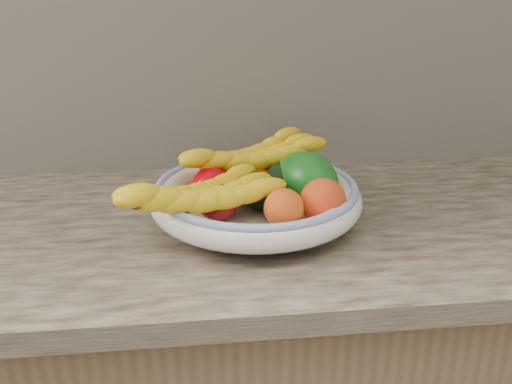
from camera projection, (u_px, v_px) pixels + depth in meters
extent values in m
cube|color=tan|center=(255.00, 227.00, 1.10)|extent=(2.44, 0.66, 0.04)
cube|color=beige|center=(239.00, 60.00, 1.28)|extent=(2.40, 0.02, 0.50)
cylinder|color=white|center=(256.00, 218.00, 1.07)|extent=(0.13, 0.13, 0.02)
cylinder|color=white|center=(256.00, 211.00, 1.06)|extent=(0.32, 0.32, 0.01)
torus|color=white|center=(256.00, 198.00, 1.05)|extent=(0.39, 0.39, 0.05)
torus|color=#3A55A5|center=(256.00, 187.00, 1.05)|extent=(0.37, 0.37, 0.02)
ellipsoid|color=#F96605|center=(227.00, 177.00, 1.14)|extent=(0.06, 0.06, 0.05)
ellipsoid|color=orange|center=(273.00, 174.00, 1.16)|extent=(0.07, 0.07, 0.05)
ellipsoid|color=#FF5405|center=(257.00, 181.00, 1.12)|extent=(0.07, 0.07, 0.05)
ellipsoid|color=#F26005|center=(270.00, 182.00, 1.11)|extent=(0.05, 0.05, 0.05)
ellipsoid|color=#C2000D|center=(211.00, 187.00, 1.07)|extent=(0.10, 0.10, 0.07)
ellipsoid|color=#A30B13|center=(218.00, 202.00, 1.00)|extent=(0.10, 0.10, 0.07)
ellipsoid|color=black|center=(258.00, 191.00, 1.04)|extent=(0.11, 0.12, 0.07)
ellipsoid|color=black|center=(285.00, 179.00, 1.10)|extent=(0.12, 0.13, 0.07)
ellipsoid|color=#105614|center=(306.00, 179.00, 1.07)|extent=(0.18, 0.18, 0.12)
ellipsoid|color=orange|center=(284.00, 208.00, 0.96)|extent=(0.08, 0.08, 0.07)
ellipsoid|color=orange|center=(323.00, 201.00, 0.99)|extent=(0.09, 0.09, 0.08)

